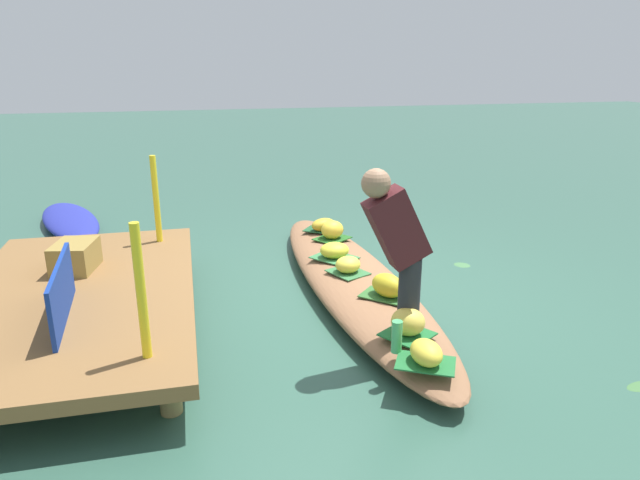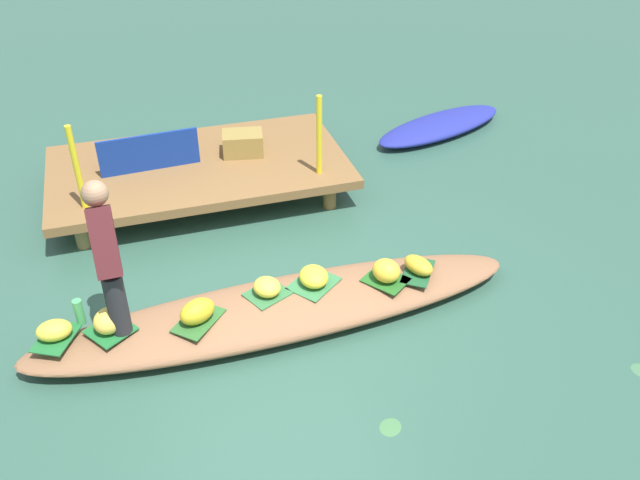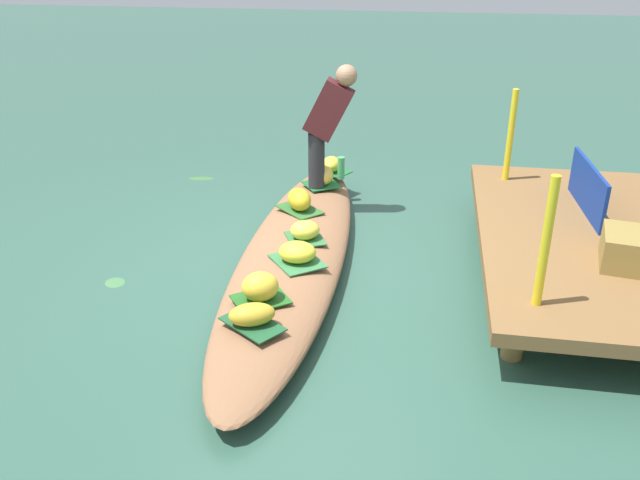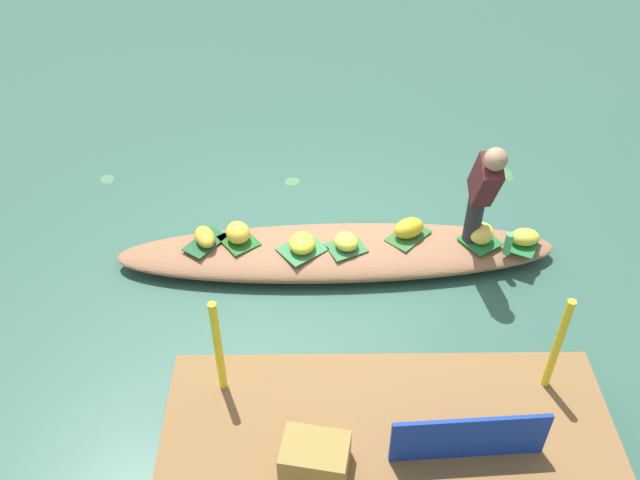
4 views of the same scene
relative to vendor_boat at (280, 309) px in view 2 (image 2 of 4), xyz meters
name	(u,v)px [view 2 (image 2 of 4)]	position (x,y,z in m)	size (l,w,h in m)	color
canal_water	(280,320)	(0.00, 0.00, -0.12)	(40.00, 40.00, 0.00)	#315948
dock_platform	(199,168)	(-0.30, 2.38, 0.19)	(3.20, 1.80, 0.37)	brown
vendor_boat	(280,309)	(0.00, 0.00, 0.00)	(4.24, 0.84, 0.25)	#8E6041
moored_boat	(440,126)	(2.93, 3.00, -0.02)	(2.00, 0.63, 0.20)	navy
leaf_mat_0	(418,272)	(1.26, -0.01, 0.13)	(0.42, 0.23, 0.01)	#1D532E
banana_bunch_0	(418,265)	(1.26, -0.01, 0.20)	(0.30, 0.18, 0.14)	gold
leaf_mat_1	(111,331)	(-1.37, 0.00, 0.13)	(0.31, 0.32, 0.01)	#1E6B31
banana_bunch_1	(108,321)	(-1.37, 0.00, 0.23)	(0.22, 0.25, 0.20)	#F5CE4E
leaf_mat_2	(198,320)	(-0.69, -0.09, 0.13)	(0.43, 0.26, 0.01)	#2F652C
banana_bunch_2	(197,311)	(-0.69, -0.09, 0.22)	(0.30, 0.20, 0.19)	gold
leaf_mat_3	(267,294)	(-0.08, 0.08, 0.13)	(0.34, 0.28, 0.01)	#336E3D
banana_bunch_3	(267,287)	(-0.08, 0.08, 0.20)	(0.24, 0.22, 0.15)	yellow
leaf_mat_4	(314,284)	(0.33, 0.10, 0.13)	(0.40, 0.32, 0.01)	#357643
banana_bunch_4	(314,277)	(0.33, 0.10, 0.20)	(0.29, 0.25, 0.16)	yellow
leaf_mat_5	(386,280)	(0.94, -0.03, 0.13)	(0.36, 0.29, 0.01)	#235F21
banana_bunch_5	(386,271)	(0.94, -0.03, 0.23)	(0.25, 0.22, 0.20)	yellow
leaf_mat_6	(56,338)	(-1.78, 0.03, 0.13)	(0.38, 0.26, 0.01)	#206C33
banana_bunch_6	(54,330)	(-1.78, 0.03, 0.21)	(0.27, 0.20, 0.16)	yellow
vendor_person	(106,253)	(-1.29, 0.07, 0.81)	(0.20, 0.51, 1.20)	#28282D
water_bottle	(79,312)	(-1.59, 0.16, 0.24)	(0.07, 0.07, 0.23)	#4FB96C
market_banner	(149,152)	(-0.80, 2.38, 0.45)	(1.05, 0.03, 0.41)	navy
railing_post_west	(77,168)	(-1.50, 1.78, 0.68)	(0.06, 0.06, 0.87)	yellow
railing_post_east	(319,135)	(0.90, 1.78, 0.68)	(0.06, 0.06, 0.87)	yellow
produce_crate	(243,143)	(0.22, 2.46, 0.37)	(0.44, 0.32, 0.25)	olive
drifting_plant_0	(390,427)	(0.47, -1.36, -0.12)	(0.18, 0.15, 0.01)	#427645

